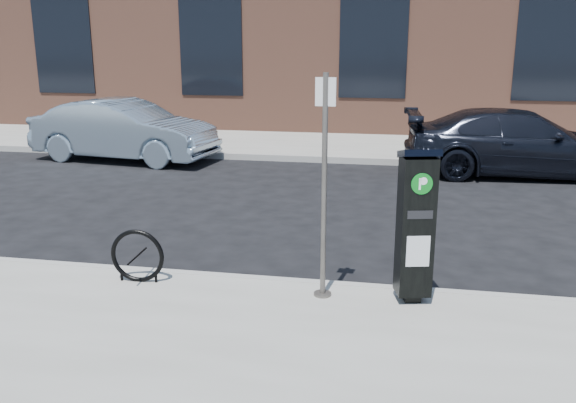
% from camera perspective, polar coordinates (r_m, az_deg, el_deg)
% --- Properties ---
extents(ground, '(120.00, 120.00, 0.00)m').
position_cam_1_polar(ground, '(7.39, 2.33, -8.49)').
color(ground, black).
rests_on(ground, ground).
extents(sidewalk_far, '(60.00, 12.00, 0.15)m').
position_cam_1_polar(sidewalk_far, '(20.93, 8.00, 6.85)').
color(sidewalk_far, gray).
rests_on(sidewalk_far, ground).
extents(curb_near, '(60.00, 0.12, 0.16)m').
position_cam_1_polar(curb_near, '(7.34, 2.31, -8.02)').
color(curb_near, '#9E9B93').
rests_on(curb_near, ground).
extents(curb_far, '(60.00, 0.12, 0.16)m').
position_cam_1_polar(curb_far, '(15.04, 6.83, 3.79)').
color(curb_far, '#9E9B93').
rests_on(curb_far, ground).
extents(building, '(28.00, 10.05, 8.25)m').
position_cam_1_polar(building, '(23.76, 8.76, 17.60)').
color(building, brown).
rests_on(building, ground).
extents(parking_kiosk, '(0.46, 0.43, 1.71)m').
position_cam_1_polar(parking_kiosk, '(6.64, 11.85, -2.08)').
color(parking_kiosk, black).
rests_on(parking_kiosk, sidewalk_near).
extents(sign_pole, '(0.22, 0.20, 2.46)m').
position_cam_1_polar(sign_pole, '(6.55, 3.40, 1.10)').
color(sign_pole, '#635D57').
rests_on(sign_pole, sidewalk_near).
extents(bike_rack, '(0.65, 0.09, 0.65)m').
position_cam_1_polar(bike_rack, '(7.41, -13.92, -4.99)').
color(bike_rack, black).
rests_on(bike_rack, sidewalk_near).
extents(car_silver, '(4.79, 2.21, 1.52)m').
position_cam_1_polar(car_silver, '(15.83, -15.08, 6.46)').
color(car_silver, '#8EA4B5').
rests_on(car_silver, ground).
extents(car_dark, '(5.15, 2.32, 1.46)m').
position_cam_1_polar(car_dark, '(14.51, 20.82, 5.17)').
color(car_dark, black).
rests_on(car_dark, ground).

